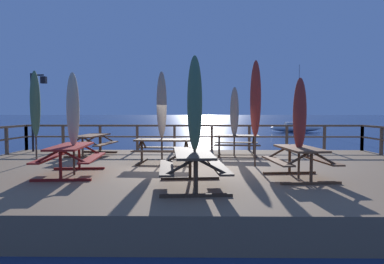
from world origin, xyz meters
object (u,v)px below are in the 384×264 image
at_px(patio_umbrella_short_front, 195,104).
at_px(patio_umbrella_tall_front, 234,112).
at_px(sailboat_distant, 296,128).
at_px(picnic_table_back_left, 300,156).
at_px(picnic_table_mid_right, 193,161).
at_px(lamp_post_hooked, 36,100).
at_px(picnic_table_front_left, 236,141).
at_px(patio_umbrella_short_mid, 256,99).
at_px(patio_umbrella_short_back, 73,110).
at_px(patio_umbrella_tall_back_right, 35,104).
at_px(picnic_table_back_right, 71,153).
at_px(picnic_table_mid_left, 164,146).
at_px(patio_umbrella_tall_back_left, 300,115).
at_px(picnic_table_mid_centre, 92,140).
at_px(patio_umbrella_tall_mid_right, 162,105).

xyz_separation_m(patio_umbrella_short_front, patio_umbrella_tall_front, (1.45, 5.45, -0.17)).
height_order(patio_umbrella_tall_front, sailboat_distant, sailboat_distant).
bearing_deg(picnic_table_back_left, patio_umbrella_tall_front, 103.52).
distance_m(picnic_table_mid_right, lamp_post_hooked, 9.38).
height_order(picnic_table_front_left, sailboat_distant, sailboat_distant).
bearing_deg(patio_umbrella_short_mid, picnic_table_back_left, -68.82).
bearing_deg(picnic_table_back_left, patio_umbrella_short_back, 175.05).
xyz_separation_m(picnic_table_back_left, patio_umbrella_tall_front, (-1.09, 4.51, 1.07)).
distance_m(patio_umbrella_tall_back_right, sailboat_distant, 33.28).
height_order(picnic_table_front_left, picnic_table_back_right, same).
bearing_deg(picnic_table_mid_left, patio_umbrella_tall_back_right, 176.61).
height_order(patio_umbrella_short_front, patio_umbrella_tall_back_left, patio_umbrella_short_front).
bearing_deg(patio_umbrella_tall_back_left, patio_umbrella_short_front, -158.73).
height_order(picnic_table_back_left, picnic_table_mid_centre, same).
bearing_deg(picnic_table_front_left, picnic_table_back_right, -139.79).
distance_m(patio_umbrella_tall_mid_right, patio_umbrella_short_back, 2.95).
relative_size(patio_umbrella_tall_mid_right, patio_umbrella_short_front, 1.03).
distance_m(patio_umbrella_short_front, patio_umbrella_tall_back_left, 2.73).
relative_size(picnic_table_mid_left, patio_umbrella_tall_back_right, 0.63).
bearing_deg(sailboat_distant, picnic_table_front_left, -110.31).
bearing_deg(lamp_post_hooked, sailboat_distant, 55.09).
bearing_deg(patio_umbrella_tall_back_right, patio_umbrella_tall_back_left, -19.39).
height_order(picnic_table_mid_right, sailboat_distant, sailboat_distant).
bearing_deg(picnic_table_mid_left, lamp_post_hooked, 150.35).
relative_size(patio_umbrella_short_front, patio_umbrella_short_mid, 0.90).
height_order(picnic_table_back_right, patio_umbrella_short_front, patio_umbrella_short_front).
bearing_deg(lamp_post_hooked, patio_umbrella_tall_back_left, -31.79).
bearing_deg(lamp_post_hooked, picnic_table_mid_left, -29.65).
distance_m(patio_umbrella_tall_mid_right, patio_umbrella_tall_front, 3.17).
height_order(picnic_table_mid_left, picnic_table_mid_right, same).
distance_m(picnic_table_mid_right, picnic_table_mid_centre, 6.74).
relative_size(patio_umbrella_short_front, patio_umbrella_short_back, 1.07).
xyz_separation_m(picnic_table_mid_right, patio_umbrella_tall_back_right, (-5.14, 3.76, 1.32)).
xyz_separation_m(picnic_table_back_right, patio_umbrella_tall_back_left, (5.74, -0.39, 0.99)).
xyz_separation_m(patio_umbrella_tall_front, patio_umbrella_short_mid, (0.34, -2.58, 0.38)).
height_order(patio_umbrella_tall_mid_right, patio_umbrella_tall_back_right, patio_umbrella_tall_back_right).
xyz_separation_m(patio_umbrella_short_front, patio_umbrella_short_mid, (1.79, 2.87, 0.21)).
distance_m(picnic_table_back_right, sailboat_distant, 34.35).
distance_m(picnic_table_mid_centre, patio_umbrella_tall_back_left, 7.91).
distance_m(patio_umbrella_tall_back_left, patio_umbrella_tall_back_right, 8.19).
bearing_deg(patio_umbrella_short_mid, picnic_table_front_left, 95.93).
bearing_deg(patio_umbrella_short_mid, picnic_table_mid_centre, 155.46).
bearing_deg(patio_umbrella_tall_back_right, picnic_table_mid_centre, 54.08).
xyz_separation_m(picnic_table_mid_right, picnic_table_mid_centre, (-3.86, 5.52, -0.00)).
bearing_deg(picnic_table_back_left, picnic_table_mid_centre, 144.86).
bearing_deg(picnic_table_front_left, patio_umbrella_short_back, -139.69).
bearing_deg(patio_umbrella_short_front, patio_umbrella_tall_mid_right, 106.79).
relative_size(picnic_table_mid_right, picnic_table_back_left, 1.21).
height_order(picnic_table_front_left, patio_umbrella_short_back, patio_umbrella_short_back).
height_order(patio_umbrella_tall_mid_right, patio_umbrella_short_back, patio_umbrella_tall_mid_right).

